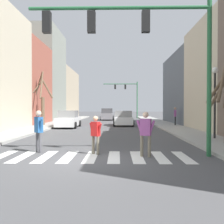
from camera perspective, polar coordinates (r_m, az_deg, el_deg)
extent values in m
plane|color=#4C4C4F|center=(9.71, -5.02, -10.50)|extent=(240.00, 240.00, 0.00)
cube|color=#934C3D|center=(32.27, -19.85, 5.81)|extent=(6.00, 8.14, 9.40)
cube|color=gray|center=(40.62, -15.42, 7.57)|extent=(6.00, 9.17, 13.29)
cube|color=tan|center=(51.69, -11.69, 3.85)|extent=(6.00, 14.15, 9.15)
cube|color=#515B66|center=(33.25, 17.89, 4.72)|extent=(6.00, 11.93, 8.29)
cube|color=white|center=(11.39, -23.12, -8.86)|extent=(0.45, 2.60, 0.01)
cube|color=white|center=(11.05, -18.82, -9.14)|extent=(0.45, 2.60, 0.01)
cube|color=white|center=(10.78, -14.26, -9.37)|extent=(0.45, 2.60, 0.01)
cube|color=white|center=(10.58, -9.49, -9.55)|extent=(0.45, 2.60, 0.01)
cube|color=white|center=(10.45, -4.56, -9.67)|extent=(0.45, 2.60, 0.01)
cube|color=white|center=(10.40, 0.45, -9.72)|extent=(0.45, 2.60, 0.01)
cube|color=white|center=(10.42, 5.47, -9.70)|extent=(0.45, 2.60, 0.01)
cube|color=white|center=(10.53, 10.43, -9.61)|extent=(0.45, 2.60, 0.01)
cube|color=white|center=(10.70, 15.26, -9.45)|extent=(0.45, 2.60, 0.01)
cylinder|color=#236038|center=(11.09, 20.40, 7.15)|extent=(0.18, 0.18, 6.28)
cylinder|color=#236038|center=(11.14, 1.44, 21.71)|extent=(7.15, 0.14, 0.14)
cube|color=black|center=(11.01, 7.35, 18.92)|extent=(0.32, 0.28, 0.84)
cube|color=black|center=(11.01, -4.47, 18.93)|extent=(0.32, 0.28, 0.84)
cube|color=black|center=(11.32, -14.00, 18.40)|extent=(0.32, 0.28, 0.84)
cylinder|color=#236038|center=(49.04, 5.50, 2.63)|extent=(0.18, 0.18, 6.76)
cylinder|color=#236038|center=(49.09, 1.80, 6.12)|extent=(6.31, 0.14, 0.14)
cube|color=black|center=(49.06, 2.91, 5.48)|extent=(0.32, 0.28, 0.84)
cube|color=black|center=(49.04, 0.69, 5.48)|extent=(0.32, 0.28, 0.84)
cylinder|color=black|center=(16.36, 21.46, 1.26)|extent=(0.12, 0.12, 3.78)
sphere|color=white|center=(16.50, 21.51, 8.47)|extent=(0.36, 0.36, 0.36)
sphere|color=white|center=(16.30, 20.43, 5.52)|extent=(0.31, 0.31, 0.31)
sphere|color=white|center=(16.52, 22.54, 5.45)|extent=(0.31, 0.31, 0.31)
cube|color=white|center=(25.80, -9.49, -2.06)|extent=(1.76, 4.55, 0.81)
cube|color=gray|center=(25.78, -9.49, -0.42)|extent=(1.62, 2.37, 0.67)
cylinder|color=black|center=(27.38, -10.79, -2.45)|extent=(0.22, 0.64, 0.64)
cylinder|color=black|center=(27.06, -7.06, -2.48)|extent=(0.22, 0.64, 0.64)
cylinder|color=black|center=(24.63, -12.16, -2.82)|extent=(0.22, 0.64, 0.64)
cylinder|color=black|center=(24.28, -8.02, -2.87)|extent=(0.22, 0.64, 0.64)
cube|color=gray|center=(41.08, -1.06, -0.87)|extent=(1.80, 4.72, 0.91)
cube|color=#464648|center=(41.06, -1.06, 0.28)|extent=(1.65, 2.46, 0.74)
cylinder|color=black|center=(39.60, 0.18, -1.39)|extent=(0.22, 0.64, 0.64)
cylinder|color=black|center=(39.68, -2.47, -1.39)|extent=(0.22, 0.64, 0.64)
cylinder|color=black|center=(42.52, 0.26, -1.23)|extent=(0.22, 0.64, 0.64)
cylinder|color=black|center=(42.60, -2.21, -1.23)|extent=(0.22, 0.64, 0.64)
cube|color=white|center=(28.49, 2.49, -1.80)|extent=(1.89, 4.84, 0.78)
cube|color=gray|center=(28.47, 2.49, -0.37)|extent=(1.74, 2.51, 0.64)
cylinder|color=black|center=(30.00, 0.59, -2.13)|extent=(0.22, 0.64, 0.64)
cylinder|color=black|center=(30.04, 4.28, -2.13)|extent=(0.22, 0.64, 0.64)
cylinder|color=black|center=(27.00, 0.51, -2.48)|extent=(0.22, 0.64, 0.64)
cylinder|color=black|center=(27.05, 4.61, -2.47)|extent=(0.22, 0.64, 0.64)
cylinder|color=#4C4C51|center=(11.68, -15.36, -6.47)|extent=(0.13, 0.13, 0.86)
cylinder|color=#4C4C51|center=(11.96, -15.95, -6.30)|extent=(0.13, 0.13, 0.86)
cube|color=#235693|center=(11.75, -15.67, -2.68)|extent=(0.45, 0.47, 0.67)
sphere|color=beige|center=(11.73, -15.68, -0.28)|extent=(0.24, 0.24, 0.24)
cylinder|color=#235693|center=(11.53, -15.21, -2.97)|extent=(0.26, 0.29, 0.65)
cylinder|color=#235693|center=(11.97, -16.12, -2.83)|extent=(0.26, 0.29, 0.65)
cylinder|color=#7A705B|center=(11.03, -4.10, -7.14)|extent=(0.11, 0.11, 0.75)
cylinder|color=#7A705B|center=(10.84, -3.08, -7.29)|extent=(0.11, 0.11, 0.75)
cube|color=red|center=(10.86, -3.60, -3.70)|extent=(0.42, 0.40, 0.59)
sphere|color=tan|center=(10.83, -3.60, -1.41)|extent=(0.21, 0.21, 0.21)
cylinder|color=red|center=(11.01, -4.38, -3.84)|extent=(0.25, 0.23, 0.57)
cylinder|color=red|center=(10.72, -2.80, -3.97)|extent=(0.25, 0.23, 0.57)
cylinder|color=#7A705B|center=(10.40, 8.13, -7.41)|extent=(0.12, 0.12, 0.84)
cylinder|color=#7A705B|center=(10.47, 6.50, -7.35)|extent=(0.12, 0.12, 0.84)
cube|color=#9E4C93|center=(10.35, 7.32, -3.28)|extent=(0.46, 0.36, 0.66)
sphere|color=beige|center=(10.33, 7.33, -0.61)|extent=(0.24, 0.24, 0.24)
cylinder|color=#9E4C93|center=(10.30, 8.60, -3.55)|extent=(0.30, 0.18, 0.64)
cylinder|color=#9E4C93|center=(10.41, 6.06, -3.49)|extent=(0.30, 0.18, 0.64)
cylinder|color=black|center=(27.62, 13.59, -1.88)|extent=(0.13, 0.13, 0.86)
cylinder|color=black|center=(27.93, 13.59, -1.85)|extent=(0.13, 0.13, 0.86)
cube|color=#9E4C93|center=(27.75, 13.60, -0.28)|extent=(0.32, 0.46, 0.68)
sphere|color=tan|center=(27.74, 13.60, 0.74)|extent=(0.24, 0.24, 0.24)
cylinder|color=#9E4C93|center=(27.51, 13.60, -0.39)|extent=(0.15, 0.31, 0.66)
cylinder|color=#9E4C93|center=(27.99, 13.59, -0.37)|extent=(0.15, 0.31, 0.66)
cylinder|color=brown|center=(28.10, -14.81, 0.19)|extent=(0.37, 0.37, 2.85)
cylinder|color=brown|center=(28.54, -15.72, 5.59)|extent=(1.20, 0.61, 2.88)
cylinder|color=brown|center=(27.81, -16.43, 4.63)|extent=(1.34, 1.29, 2.08)
cylinder|color=brown|center=(28.08, -13.83, 4.82)|extent=(1.14, 0.29, 1.91)
cylinder|color=brown|center=(27.47, -15.08, 5.77)|extent=(0.33, 1.59, 2.86)
cylinder|color=brown|center=(14.41, 21.89, 4.92)|extent=(1.02, 0.56, 1.65)
cylinder|color=brown|center=(13.97, 22.97, 6.54)|extent=(0.87, 0.82, 2.31)
cylinder|color=brown|center=(14.21, 22.20, 4.06)|extent=(0.99, 0.14, 1.58)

